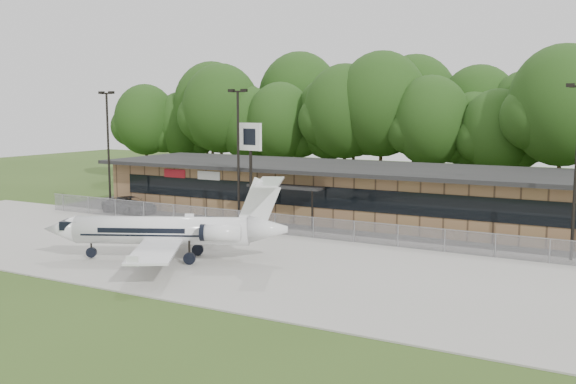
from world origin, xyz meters
The scene contains 11 objects.
ground centered at (0.00, 0.00, 0.00)m, with size 160.00×160.00×0.00m, color #324B1B.
apron centered at (0.00, 8.00, 0.04)m, with size 64.00×18.00×0.08m, color #9E9B93.
parking_lot centered at (0.00, 19.50, 0.03)m, with size 50.00×9.00×0.06m, color #383835.
terminal centered at (0.00, 23.94, 2.18)m, with size 41.00×11.65×4.30m.
fence centered at (0.00, 15.00, 0.78)m, with size 46.00×0.04×1.52m.
treeline centered at (0.00, 42.00, 7.50)m, with size 72.00×12.00×15.00m, color #213B12, non-canonical shape.
light_pole_left centered at (-18.00, 16.50, 5.98)m, with size 1.55×0.30×10.23m.
light_pole_mid centered at (-5.00, 16.50, 5.98)m, with size 1.55×0.30×10.23m.
business_jet centered at (-2.40, 5.37, 1.74)m, with size 14.05×12.51×4.87m.
suv centered at (-16.23, 16.95, 0.72)m, with size 2.39×5.18×1.44m, color #2F2F32.
pole_sign centered at (-4.11, 16.80, 5.94)m, with size 2.04×0.61×7.76m.
Camera 1 is at (21.12, -23.35, 8.83)m, focal length 40.00 mm.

